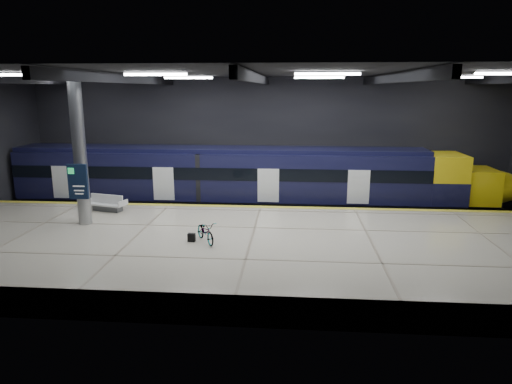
# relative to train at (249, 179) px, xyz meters

# --- Properties ---
(ground) EXTENTS (30.00, 30.00, 0.00)m
(ground) POSITION_rel_train_xyz_m (0.86, -5.50, -2.06)
(ground) COLOR black
(ground) RESTS_ON ground
(room_shell) EXTENTS (30.10, 16.10, 8.05)m
(room_shell) POSITION_rel_train_xyz_m (0.86, -5.49, 3.66)
(room_shell) COLOR black
(room_shell) RESTS_ON ground
(platform) EXTENTS (30.00, 11.00, 1.10)m
(platform) POSITION_rel_train_xyz_m (0.86, -8.00, -1.51)
(platform) COLOR beige
(platform) RESTS_ON ground
(safety_strip) EXTENTS (30.00, 0.40, 0.01)m
(safety_strip) POSITION_rel_train_xyz_m (0.86, -2.75, -0.95)
(safety_strip) COLOR yellow
(safety_strip) RESTS_ON platform
(rails) EXTENTS (30.00, 1.52, 0.16)m
(rails) POSITION_rel_train_xyz_m (0.86, 0.00, -1.98)
(rails) COLOR gray
(rails) RESTS_ON ground
(train) EXTENTS (29.40, 2.84, 3.79)m
(train) POSITION_rel_train_xyz_m (0.00, 0.00, 0.00)
(train) COLOR black
(train) RESTS_ON ground
(bench) EXTENTS (2.12, 1.29, 0.87)m
(bench) POSITION_rel_train_xyz_m (-7.01, -4.19, -0.65)
(bench) COLOR #595B60
(bench) RESTS_ON platform
(bicycle) EXTENTS (1.41, 1.78, 0.90)m
(bicycle) POSITION_rel_train_xyz_m (-0.99, -8.66, -0.51)
(bicycle) COLOR #99999E
(bicycle) RESTS_ON platform
(pannier_bag) EXTENTS (0.32, 0.22, 0.35)m
(pannier_bag) POSITION_rel_train_xyz_m (-1.59, -8.66, -0.78)
(pannier_bag) COLOR black
(pannier_bag) RESTS_ON platform
(info_column) EXTENTS (0.90, 0.78, 6.90)m
(info_column) POSITION_rel_train_xyz_m (-7.14, -6.52, 2.40)
(info_column) COLOR #9EA0A5
(info_column) RESTS_ON platform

